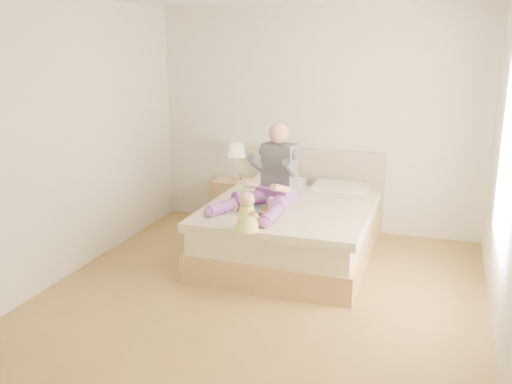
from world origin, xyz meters
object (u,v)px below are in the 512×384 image
(nightstand, at_px, (234,202))
(baby, at_px, (247,214))
(bed, at_px, (294,226))
(tray, at_px, (253,210))
(adult, at_px, (271,181))

(nightstand, xyz_separation_m, baby, (0.84, -1.84, 0.47))
(baby, bearing_deg, bed, 102.47)
(tray, bearing_deg, baby, -64.84)
(nightstand, relative_size, baby, 1.59)
(adult, height_order, tray, adult)
(nightstand, relative_size, tray, 1.20)
(tray, distance_m, baby, 0.56)
(nightstand, distance_m, baby, 2.08)
(nightstand, relative_size, adult, 0.52)
(bed, distance_m, nightstand, 1.26)
(adult, relative_size, tray, 2.30)
(adult, bearing_deg, tray, -95.63)
(baby, bearing_deg, nightstand, 135.43)
(bed, xyz_separation_m, nightstand, (-1.00, 0.77, -0.02))
(bed, relative_size, tray, 4.47)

